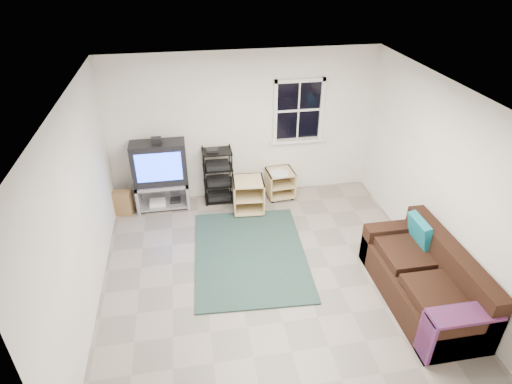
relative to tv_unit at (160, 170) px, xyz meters
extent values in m
plane|color=gray|center=(1.47, -2.05, -0.73)|extent=(4.60, 4.60, 0.00)
plane|color=white|center=(1.47, -2.05, 1.87)|extent=(4.60, 4.60, 0.00)
plane|color=white|center=(1.47, 0.25, 0.57)|extent=(4.60, 0.00, 4.60)
plane|color=white|center=(1.47, -4.35, 0.57)|extent=(4.60, 0.00, 4.60)
plane|color=white|center=(-0.83, -2.05, 0.57)|extent=(0.00, 4.60, 4.60)
plane|color=white|center=(3.77, -2.05, 0.57)|extent=(0.00, 4.60, 4.60)
cube|color=black|center=(2.42, 0.23, 0.82)|extent=(0.80, 0.01, 1.02)
cube|color=silver|center=(2.42, 0.21, 1.34)|extent=(0.88, 0.06, 0.06)
cube|color=silver|center=(2.42, 0.20, 0.27)|extent=(0.98, 0.14, 0.05)
cube|color=silver|center=(2.01, 0.21, 0.82)|extent=(0.06, 0.06, 1.10)
cube|color=silver|center=(2.83, 0.21, 0.82)|extent=(0.06, 0.06, 1.10)
cube|color=silver|center=(2.42, 0.22, 0.82)|extent=(0.78, 0.04, 0.04)
cube|color=#94949B|center=(0.00, -0.01, -0.26)|extent=(0.90, 0.45, 0.05)
cube|color=#94949B|center=(-0.42, -0.01, -0.48)|extent=(0.05, 0.45, 0.49)
cube|color=#94949B|center=(0.42, -0.01, -0.48)|extent=(0.05, 0.45, 0.49)
cube|color=#94949B|center=(0.00, -0.01, -0.66)|extent=(0.79, 0.41, 0.04)
cube|color=#94949B|center=(0.00, 0.20, -0.48)|extent=(0.90, 0.04, 0.49)
cube|color=silver|center=(-0.11, -0.04, -0.61)|extent=(0.27, 0.22, 0.07)
cube|color=black|center=(0.20, -0.01, -0.62)|extent=(0.18, 0.16, 0.05)
cube|color=black|center=(0.00, -0.01, 0.14)|extent=(0.90, 0.38, 0.74)
cube|color=#1E44FF|center=(0.00, -0.20, 0.15)|extent=(0.74, 0.01, 0.50)
cube|color=black|center=(0.00, -0.01, 0.55)|extent=(0.16, 0.12, 0.09)
cylinder|color=black|center=(0.74, -0.12, -0.22)|extent=(0.02, 0.02, 1.02)
cylinder|color=black|center=(1.21, -0.12, -0.22)|extent=(0.02, 0.02, 1.02)
cylinder|color=black|center=(0.74, 0.21, -0.22)|extent=(0.02, 0.02, 1.02)
cylinder|color=black|center=(1.21, 0.21, -0.22)|extent=(0.02, 0.02, 1.02)
cube|color=black|center=(0.97, 0.04, -0.68)|extent=(0.51, 0.37, 0.02)
cube|color=black|center=(0.97, 0.04, -0.63)|extent=(0.40, 0.30, 0.08)
cube|color=black|center=(0.97, 0.04, -0.37)|extent=(0.51, 0.37, 0.02)
cube|color=black|center=(0.97, 0.04, -0.32)|extent=(0.40, 0.30, 0.08)
cube|color=black|center=(0.97, 0.04, -0.06)|extent=(0.51, 0.37, 0.02)
cube|color=black|center=(0.97, 0.04, -0.01)|extent=(0.40, 0.30, 0.08)
cube|color=black|center=(0.97, 0.04, 0.25)|extent=(0.51, 0.37, 0.02)
cube|color=#D0B980|center=(1.44, -0.39, -0.13)|extent=(0.55, 0.55, 0.02)
cube|color=#D0B980|center=(1.44, -0.39, -0.66)|extent=(0.55, 0.55, 0.02)
cube|color=#D0B980|center=(1.20, -0.37, -0.40)|extent=(0.06, 0.51, 0.55)
cube|color=#D0B980|center=(1.69, -0.41, -0.40)|extent=(0.06, 0.51, 0.55)
cube|color=#D0B980|center=(1.46, -0.15, -0.40)|extent=(0.47, 0.05, 0.55)
cube|color=#D0B980|center=(1.44, -0.39, -0.42)|extent=(0.50, 0.52, 0.02)
cylinder|color=black|center=(1.23, -0.58, -0.70)|extent=(0.05, 0.05, 0.05)
cylinder|color=black|center=(1.66, -0.20, -0.70)|extent=(0.05, 0.05, 0.05)
cube|color=#D0B980|center=(2.08, -0.01, -0.22)|extent=(0.50, 0.50, 0.02)
cube|color=#D0B980|center=(2.08, -0.01, -0.67)|extent=(0.50, 0.50, 0.02)
cube|color=#D0B980|center=(1.86, -0.02, -0.44)|extent=(0.06, 0.47, 0.47)
cube|color=#D0B980|center=(2.31, 0.01, -0.44)|extent=(0.06, 0.47, 0.47)
cube|color=#D0B980|center=(2.07, 0.22, -0.44)|extent=(0.42, 0.05, 0.47)
cube|color=#D0B980|center=(2.08, -0.01, -0.46)|extent=(0.46, 0.48, 0.02)
cylinder|color=black|center=(1.91, -0.20, -0.70)|extent=(0.05, 0.05, 0.05)
cylinder|color=black|center=(2.25, 0.19, -0.70)|extent=(0.05, 0.05, 0.05)
cylinder|color=silver|center=(2.04, -0.11, -0.20)|extent=(0.33, 0.33, 0.02)
cube|color=black|center=(3.31, -2.87, -0.52)|extent=(0.87, 1.94, 0.41)
cube|color=black|center=(3.62, -2.87, -0.11)|extent=(0.23, 1.94, 0.42)
cube|color=black|center=(3.31, -2.02, -0.43)|extent=(0.87, 0.23, 0.60)
cube|color=black|center=(3.31, -3.73, -0.43)|extent=(0.87, 0.23, 0.60)
cube|color=black|center=(3.23, -3.26, -0.26)|extent=(0.58, 0.70, 0.13)
cube|color=black|center=(3.23, -2.49, -0.26)|extent=(0.58, 0.70, 0.13)
cube|color=#17738B|center=(3.48, -2.34, -0.03)|extent=(0.19, 0.46, 0.40)
cube|color=navy|center=(3.29, -3.73, -0.11)|extent=(0.80, 0.29, 0.04)
cube|color=navy|center=(2.89, -3.73, -0.41)|extent=(0.04, 0.29, 0.56)
cube|color=#301D15|center=(1.28, -1.58, -0.71)|extent=(1.76, 2.34, 0.03)
cube|color=olive|center=(-0.68, -0.11, -0.51)|extent=(0.34, 0.26, 0.43)
camera|label=1|loc=(0.51, -6.56, 3.38)|focal=30.00mm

